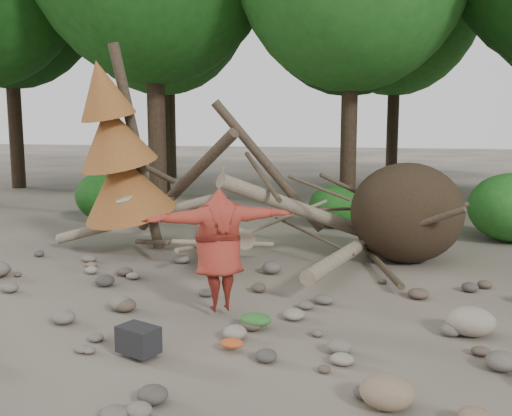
# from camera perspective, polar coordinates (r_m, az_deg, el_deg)

# --- Properties ---
(ground) EXTENTS (120.00, 120.00, 0.00)m
(ground) POSITION_cam_1_polar(r_m,az_deg,el_deg) (8.05, -4.48, -11.38)
(ground) COLOR #514C44
(ground) RESTS_ON ground
(deadfall_pile) EXTENTS (8.55, 5.24, 3.30)m
(deadfall_pile) POSITION_cam_1_polar(r_m,az_deg,el_deg) (11.54, 11.95, -0.60)
(deadfall_pile) COLOR #332619
(deadfall_pile) RESTS_ON ground
(dead_conifer) EXTENTS (2.06, 2.16, 4.35)m
(dead_conifer) POSITION_cam_1_polar(r_m,az_deg,el_deg) (11.94, -13.62, 5.24)
(dead_conifer) COLOR #4C3F30
(dead_conifer) RESTS_ON ground
(bush_left) EXTENTS (1.80, 1.80, 1.44)m
(bush_left) POSITION_cam_1_polar(r_m,az_deg,el_deg) (16.54, -14.58, 1.19)
(bush_left) COLOR #174D14
(bush_left) RESTS_ON ground
(bush_mid) EXTENTS (1.40, 1.40, 1.12)m
(bush_mid) POSITION_cam_1_polar(r_m,az_deg,el_deg) (15.21, 7.90, 0.16)
(bush_mid) COLOR #20621C
(bush_mid) RESTS_ON ground
(bush_right) EXTENTS (2.00, 2.00, 1.60)m
(bush_right) POSITION_cam_1_polar(r_m,az_deg,el_deg) (14.51, 24.25, 0.05)
(bush_right) COLOR #297424
(bush_right) RESTS_ON ground
(frisbee_thrower) EXTENTS (2.75, 1.62, 1.76)m
(frisbee_thrower) POSITION_cam_1_polar(r_m,az_deg,el_deg) (8.11, -3.72, -4.17)
(frisbee_thrower) COLOR maroon
(frisbee_thrower) RESTS_ON ground
(backpack) EXTENTS (0.55, 0.46, 0.31)m
(backpack) POSITION_cam_1_polar(r_m,az_deg,el_deg) (7.02, -11.66, -13.20)
(backpack) COLOR black
(backpack) RESTS_ON ground
(cloth_green) EXTENTS (0.43, 0.36, 0.16)m
(cloth_green) POSITION_cam_1_polar(r_m,az_deg,el_deg) (7.78, -0.05, -11.44)
(cloth_green) COLOR #2A6428
(cloth_green) RESTS_ON ground
(cloth_orange) EXTENTS (0.29, 0.24, 0.10)m
(cloth_orange) POSITION_cam_1_polar(r_m,az_deg,el_deg) (7.08, -2.43, -13.73)
(cloth_orange) COLOR #AE461D
(cloth_orange) RESTS_ON ground
(boulder_front_right) EXTENTS (0.54, 0.48, 0.32)m
(boulder_front_right) POSITION_cam_1_polar(r_m,az_deg,el_deg) (5.91, 13.00, -17.49)
(boulder_front_right) COLOR #826A51
(boulder_front_right) RESTS_ON ground
(boulder_mid_right) EXTENTS (0.62, 0.56, 0.37)m
(boulder_mid_right) POSITION_cam_1_polar(r_m,az_deg,el_deg) (8.03, 20.69, -10.56)
(boulder_mid_right) COLOR gray
(boulder_mid_right) RESTS_ON ground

